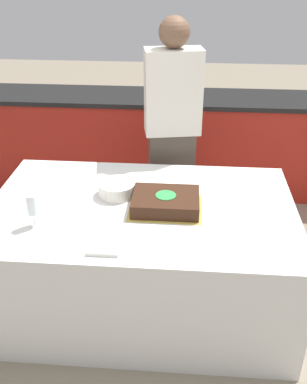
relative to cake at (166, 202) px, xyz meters
name	(u,v)px	position (x,y,z in m)	size (l,w,h in m)	color
ground_plane	(143,299)	(-0.15, 0.01, -0.78)	(14.00, 14.00, 0.00)	gray
back_counter	(160,142)	(-0.15, 1.68, -0.32)	(4.40, 0.58, 0.92)	#A82319
dining_table	(142,255)	(-0.15, 0.01, -0.41)	(1.87, 1.19, 0.74)	white
cake	(166,202)	(0.00, 0.00, 0.00)	(0.44, 0.34, 0.09)	gold
plate_stack	(117,189)	(-0.31, 0.14, 0.00)	(0.23, 0.23, 0.09)	white
wine_glass	(32,206)	(-0.72, -0.25, 0.09)	(0.07, 0.07, 0.20)	white
side_plate_near_cake	(162,184)	(-0.04, 0.31, -0.04)	(0.18, 0.18, 0.00)	white
utensil_pile	(103,250)	(-0.30, -0.46, -0.03)	(0.17, 0.09, 0.02)	white
person_cutting_cake	(172,133)	(0.00, 0.83, 0.11)	(0.43, 0.27, 1.72)	#4C4238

